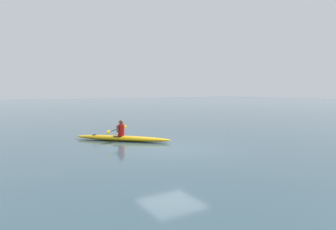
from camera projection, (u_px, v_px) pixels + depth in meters
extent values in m
plane|color=#334C56|center=(172.00, 148.00, 12.79)|extent=(160.00, 160.00, 0.00)
ellipsoid|color=#EAB214|center=(122.00, 138.00, 14.63)|extent=(3.97, 4.05, 0.25)
torus|color=black|center=(119.00, 136.00, 14.66)|extent=(0.80, 0.80, 0.04)
cylinder|color=black|center=(94.00, 135.00, 15.01)|extent=(0.18, 0.18, 0.02)
cylinder|color=red|center=(121.00, 130.00, 14.60)|extent=(0.32, 0.32, 0.57)
sphere|color=brown|center=(121.00, 122.00, 14.57)|extent=(0.21, 0.21, 0.21)
cylinder|color=black|center=(117.00, 129.00, 14.65)|extent=(1.46, 1.42, 0.03)
ellipsoid|color=gold|center=(108.00, 132.00, 13.69)|extent=(0.31, 0.31, 0.17)
ellipsoid|color=gold|center=(125.00, 127.00, 15.62)|extent=(0.31, 0.31, 0.17)
cylinder|color=brown|center=(117.00, 129.00, 14.37)|extent=(0.18, 0.31, 0.34)
cylinder|color=brown|center=(122.00, 128.00, 14.87)|extent=(0.32, 0.18, 0.34)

